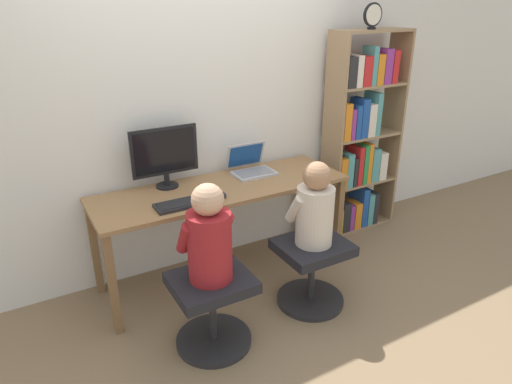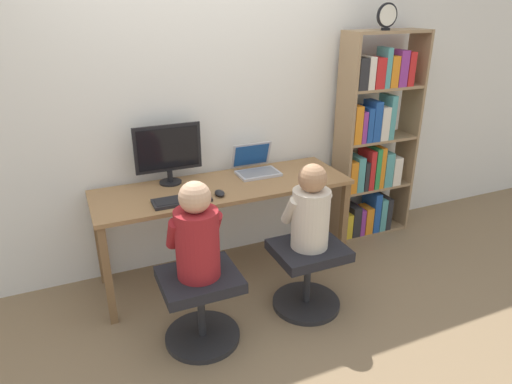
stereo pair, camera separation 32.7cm
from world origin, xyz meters
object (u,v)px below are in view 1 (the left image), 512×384
Objects in this scene: keyboard at (184,203)px; person_at_laptop at (315,208)px; office_chair_right at (312,268)px; desk_clock at (373,15)px; person_at_monitor at (209,238)px; laptop at (251,167)px; bookshelf at (360,144)px; desktop_monitor at (165,155)px; office_chair_left at (212,305)px.

person_at_laptop is (0.74, -0.45, -0.02)m from keyboard.
desk_clock reaches higher than office_chair_right.
person_at_monitor is at bearing -177.13° from person_at_laptop.
laptop is 1.11m from bookshelf.
bookshelf is at bearing -1.97° from desktop_monitor.
office_chair_left is 0.91m from person_at_laptop.
bookshelf is (1.78, -0.06, -0.17)m from desktop_monitor.
person_at_monitor is 2.25m from desk_clock.
office_chair_left is (-0.72, -0.80, -0.52)m from laptop.
desk_clock reaches higher than laptop.
keyboard is (-0.68, -0.31, -0.04)m from laptop.
office_chair_right is (0.78, 0.04, 0.00)m from office_chair_left.
keyboard is 1.94× the size of desk_clock.
desk_clock is at bearing 34.69° from person_at_laptop.
keyboard is 0.87m from person_at_laptop.
office_chair_right is 0.91m from person_at_monitor.
laptop is 0.67× the size of office_chair_left.
laptop reaches higher than office_chair_right.
person_at_monitor is 3.01× the size of desk_clock.
person_at_monitor is (-0.05, -0.85, -0.24)m from desktop_monitor.
desk_clock is at bearing -3.70° from desktop_monitor.
desktop_monitor is 1.01× the size of office_chair_left.
bookshelf is (1.11, -0.01, 0.03)m from laptop.
person_at_laptop is at bearing -48.21° from desktop_monitor.
person_at_laptop reaches higher than office_chair_left.
person_at_laptop is (0.06, -0.76, -0.06)m from laptop.
desk_clock reaches higher than keyboard.
bookshelf is at bearing 9.58° from keyboard.
laptop is 0.18× the size of bookshelf.
office_chair_right is at bearing -85.72° from laptop.
person_at_monitor is at bearing -132.19° from laptop.
bookshelf is (1.83, 0.79, 0.08)m from person_at_monitor.
keyboard is at bearing -91.96° from desktop_monitor.
desktop_monitor is 1.25× the size of keyboard.
keyboard is 2.10m from desk_clock.
desktop_monitor is 1.96m from desk_clock.
person_at_monitor reaches higher than person_at_laptop.
person_at_laptop is at bearing -31.30° from keyboard.
keyboard is at bearing 85.04° from person_at_monitor.
keyboard is 0.22× the size of bookshelf.
person_at_monitor reaches higher than office_chair_left.
office_chair_left is 2.07m from bookshelf.
office_chair_left is (-0.04, -0.49, -0.48)m from keyboard.
desktop_monitor is 2.43× the size of desk_clock.
person_at_monitor is at bearing -93.68° from desktop_monitor.
keyboard is 0.99m from office_chair_right.
person_at_laptop is at bearing 90.00° from office_chair_right.
bookshelf is (1.79, 0.30, 0.06)m from keyboard.
person_at_laptop reaches higher than keyboard.
office_chair_right is (0.74, -0.45, -0.48)m from keyboard.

